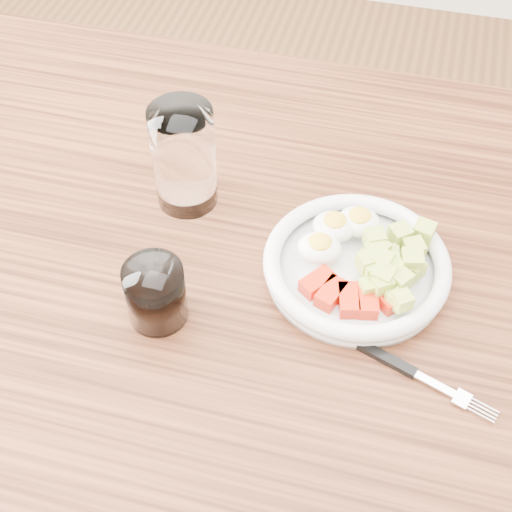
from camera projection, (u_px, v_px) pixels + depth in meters
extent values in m
cube|color=brown|center=(262.00, 291.00, 0.85)|extent=(1.50, 0.90, 0.04)
cylinder|color=white|center=(355.00, 272.00, 0.83)|extent=(0.21, 0.21, 0.01)
torus|color=white|center=(357.00, 263.00, 0.82)|extent=(0.22, 0.22, 0.02)
cube|color=red|center=(318.00, 283.00, 0.80)|extent=(0.04, 0.04, 0.02)
cube|color=red|center=(331.00, 294.00, 0.79)|extent=(0.03, 0.04, 0.02)
cube|color=red|center=(349.00, 300.00, 0.79)|extent=(0.03, 0.04, 0.02)
cube|color=red|center=(368.00, 301.00, 0.78)|extent=(0.03, 0.04, 0.02)
cube|color=red|center=(385.00, 296.00, 0.79)|extent=(0.04, 0.04, 0.02)
ellipsoid|color=white|center=(334.00, 227.00, 0.84)|extent=(0.05, 0.04, 0.03)
ellipsoid|color=yellow|center=(335.00, 220.00, 0.83)|extent=(0.03, 0.03, 0.01)
ellipsoid|color=white|center=(359.00, 222.00, 0.85)|extent=(0.05, 0.04, 0.03)
ellipsoid|color=yellow|center=(360.00, 215.00, 0.84)|extent=(0.03, 0.03, 0.01)
ellipsoid|color=white|center=(320.00, 248.00, 0.82)|extent=(0.05, 0.04, 0.03)
ellipsoid|color=yellow|center=(320.00, 242.00, 0.81)|extent=(0.03, 0.03, 0.01)
cube|color=#C7D351|center=(377.00, 251.00, 0.81)|extent=(0.03, 0.03, 0.02)
cube|color=#C7D351|center=(370.00, 260.00, 0.82)|extent=(0.03, 0.03, 0.02)
cube|color=#C7D351|center=(424.00, 232.00, 0.83)|extent=(0.03, 0.03, 0.02)
cube|color=#C7D351|center=(381.00, 262.00, 0.80)|extent=(0.03, 0.03, 0.02)
cube|color=#C7D351|center=(382.00, 284.00, 0.78)|extent=(0.03, 0.03, 0.02)
cube|color=#C7D351|center=(371.00, 268.00, 0.79)|extent=(0.03, 0.03, 0.02)
cube|color=#C7D351|center=(413.00, 249.00, 0.82)|extent=(0.03, 0.03, 0.02)
cube|color=#C7D351|center=(412.00, 261.00, 0.79)|extent=(0.03, 0.03, 0.02)
cube|color=#C7D351|center=(368.00, 287.00, 0.79)|extent=(0.02, 0.02, 0.02)
cube|color=#C7D351|center=(398.00, 300.00, 0.77)|extent=(0.03, 0.03, 0.02)
cube|color=#C7D351|center=(400.00, 280.00, 0.78)|extent=(0.03, 0.03, 0.02)
cube|color=#C7D351|center=(400.00, 235.00, 0.83)|extent=(0.03, 0.03, 0.02)
cube|color=#C7D351|center=(402.00, 301.00, 0.76)|extent=(0.03, 0.03, 0.02)
cube|color=#C7D351|center=(367.00, 262.00, 0.80)|extent=(0.03, 0.03, 0.02)
cube|color=#C7D351|center=(393.00, 295.00, 0.78)|extent=(0.02, 0.02, 0.02)
cube|color=#C7D351|center=(414.00, 269.00, 0.80)|extent=(0.03, 0.03, 0.02)
cube|color=#C7D351|center=(390.00, 265.00, 0.80)|extent=(0.03, 0.03, 0.02)
cube|color=#C7D351|center=(375.00, 239.00, 0.82)|extent=(0.03, 0.03, 0.02)
cube|color=#C7D351|center=(382.00, 277.00, 0.78)|extent=(0.03, 0.03, 0.02)
cube|color=#C7D351|center=(389.00, 255.00, 0.81)|extent=(0.02, 0.02, 0.02)
cube|color=#C7D351|center=(389.00, 257.00, 0.81)|extent=(0.02, 0.02, 0.02)
cube|color=#C7D351|center=(409.00, 267.00, 0.80)|extent=(0.03, 0.03, 0.02)
cube|color=black|center=(380.00, 355.00, 0.76)|extent=(0.08, 0.04, 0.01)
cube|color=silver|center=(437.00, 385.00, 0.74)|extent=(0.05, 0.02, 0.00)
cube|color=silver|center=(462.00, 399.00, 0.73)|extent=(0.02, 0.02, 0.00)
cylinder|color=silver|center=(480.00, 415.00, 0.71)|extent=(0.03, 0.01, 0.00)
cylinder|color=silver|center=(482.00, 412.00, 0.72)|extent=(0.03, 0.01, 0.00)
cylinder|color=silver|center=(484.00, 409.00, 0.72)|extent=(0.03, 0.01, 0.00)
cylinder|color=silver|center=(485.00, 405.00, 0.72)|extent=(0.03, 0.01, 0.00)
cylinder|color=white|center=(184.00, 158.00, 0.87)|extent=(0.08, 0.08, 0.14)
cylinder|color=white|center=(156.00, 293.00, 0.77)|extent=(0.07, 0.07, 0.08)
cylinder|color=black|center=(156.00, 295.00, 0.77)|extent=(0.06, 0.06, 0.06)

